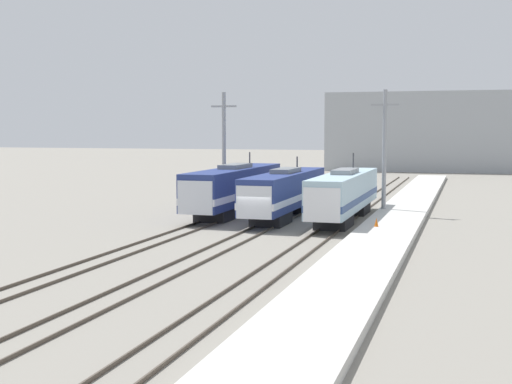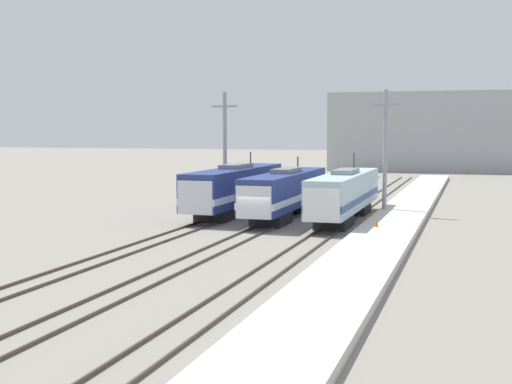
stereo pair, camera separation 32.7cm
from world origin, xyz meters
name	(u,v)px [view 1 (the left image)]	position (x,y,z in m)	size (l,w,h in m)	color
ground_plane	(257,231)	(0.00, 0.00, 0.00)	(400.00, 400.00, 0.00)	gray
rail_pair_far_left	(193,228)	(-4.81, 0.00, 0.07)	(1.51, 120.00, 0.15)	#4C4238
rail_pair_center	(257,230)	(0.00, 0.00, 0.07)	(1.51, 120.00, 0.15)	#4C4238
rail_pair_far_right	(325,233)	(4.81, 0.00, 0.07)	(1.51, 120.00, 0.15)	#4C4238
locomotive_far_left	(234,189)	(-4.81, 9.26, 2.16)	(2.96, 18.56, 5.08)	black
locomotive_center	(284,193)	(0.00, 7.63, 2.07)	(2.80, 17.70, 4.81)	black
locomotive_far_right	(344,194)	(4.81, 7.53, 2.08)	(2.76, 18.21, 5.16)	#232326
catenary_tower_left	(224,149)	(-6.97, 12.94, 5.38)	(2.37, 0.36, 10.41)	gray
catenary_tower_right	(384,150)	(7.26, 12.94, 5.38)	(2.37, 0.36, 10.41)	gray
platform	(385,234)	(8.89, 0.00, 0.22)	(4.00, 120.00, 0.44)	beige
traffic_cone	(376,222)	(8.09, 1.63, 0.75)	(0.29, 0.29, 0.60)	orange
depot_building	(437,132)	(8.51, 78.44, 6.73)	(37.00, 9.64, 13.46)	#9EA3A8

